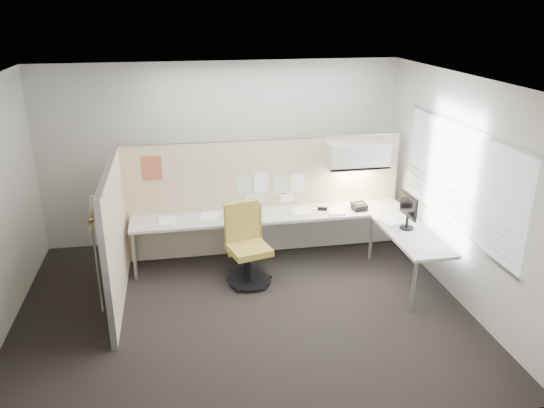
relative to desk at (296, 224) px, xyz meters
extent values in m
cube|color=black|center=(-0.93, -1.13, -0.61)|extent=(5.50, 4.50, 0.01)
cube|color=white|center=(-0.93, -1.13, 2.20)|extent=(5.50, 4.50, 0.01)
cube|color=beige|center=(-0.93, 1.12, 0.80)|extent=(5.50, 0.02, 2.80)
cube|color=beige|center=(-0.93, -3.38, 0.80)|extent=(5.50, 0.02, 2.80)
cube|color=beige|center=(1.82, -1.13, 0.80)|extent=(0.02, 4.50, 2.80)
cube|color=#949EAC|center=(1.79, -1.13, 0.95)|extent=(0.01, 2.80, 1.30)
cube|color=beige|center=(-0.38, 0.47, 0.27)|extent=(4.10, 0.06, 1.75)
cube|color=beige|center=(-2.43, -0.63, 0.27)|extent=(0.06, 2.20, 1.75)
cube|color=beige|center=(-0.33, 0.14, 0.11)|extent=(4.00, 0.60, 0.04)
cube|color=beige|center=(1.37, -0.89, 0.11)|extent=(0.60, 1.47, 0.04)
cube|color=beige|center=(-0.33, 0.41, -0.26)|extent=(3.90, 0.02, 0.64)
cylinder|color=#A5A8AA|center=(-2.28, -0.11, -0.26)|extent=(0.05, 0.05, 0.69)
cylinder|color=#A5A8AA|center=(1.12, -1.58, -0.26)|extent=(0.05, 0.05, 0.69)
cylinder|color=#A5A8AA|center=(1.12, -0.11, -0.26)|extent=(0.05, 0.05, 0.69)
cube|color=beige|center=(0.97, 0.26, 0.91)|extent=(0.90, 0.36, 0.38)
cube|color=#FFEABF|center=(0.97, 0.26, 0.70)|extent=(0.60, 0.06, 0.02)
cube|color=#8CBF8C|center=(-0.68, 0.44, 0.50)|extent=(0.21, 0.00, 0.28)
cube|color=white|center=(-0.43, 0.44, 0.52)|extent=(0.21, 0.00, 0.28)
cube|color=#8CBF8C|center=(-0.15, 0.44, 0.45)|extent=(0.21, 0.00, 0.28)
cube|color=white|center=(0.12, 0.44, 0.48)|extent=(0.21, 0.00, 0.28)
cube|color=#8CBF8C|center=(-0.53, 0.44, 0.28)|extent=(0.28, 0.00, 0.18)
cube|color=white|center=(-0.03, 0.44, 0.26)|extent=(0.21, 0.00, 0.14)
cube|color=#FF6020|center=(-1.98, 0.44, 0.82)|extent=(0.28, 0.00, 0.35)
cylinder|color=black|center=(-0.75, -0.51, -0.57)|extent=(0.57, 0.57, 0.03)
cylinder|color=black|center=(-0.75, -0.51, -0.35)|extent=(0.07, 0.07, 0.44)
cube|color=gold|center=(-0.75, -0.51, -0.09)|extent=(0.62, 0.62, 0.09)
cube|color=gold|center=(-0.82, -0.28, 0.23)|extent=(0.49, 0.19, 0.55)
cylinder|color=black|center=(-0.77, -0.33, -0.57)|extent=(0.53, 0.53, 0.03)
cylinder|color=black|center=(-0.77, -0.33, -0.37)|extent=(0.06, 0.06, 0.41)
cube|color=gold|center=(-0.77, -0.33, -0.13)|extent=(0.53, 0.53, 0.08)
cube|color=gold|center=(-0.74, -0.11, 0.16)|extent=(0.45, 0.13, 0.51)
cylinder|color=black|center=(1.37, -0.71, 0.14)|extent=(0.19, 0.19, 0.02)
cylinder|color=black|center=(1.37, -0.71, 0.22)|extent=(0.04, 0.04, 0.17)
cube|color=black|center=(1.37, -0.71, 0.46)|extent=(0.04, 0.46, 0.30)
cube|color=black|center=(1.37, -0.71, 0.46)|extent=(0.01, 0.42, 0.27)
cube|color=black|center=(0.97, 0.07, 0.18)|extent=(0.23, 0.22, 0.12)
cylinder|color=black|center=(0.88, 0.09, 0.21)|extent=(0.06, 0.17, 0.04)
cube|color=black|center=(0.44, 0.15, 0.15)|extent=(0.14, 0.09, 0.05)
cube|color=black|center=(0.96, 0.23, 0.16)|extent=(0.10, 0.07, 0.06)
cube|color=silver|center=(-2.43, -1.63, 1.17)|extent=(0.14, 0.02, 0.02)
cylinder|color=silver|center=(-2.50, -1.63, 1.09)|extent=(0.02, 0.02, 0.14)
cube|color=#AD7F4C|center=(-2.50, -1.63, 0.96)|extent=(0.02, 0.40, 0.12)
cube|color=#AD7F4C|center=(-2.53, -1.60, 0.92)|extent=(0.02, 0.40, 0.12)
cube|color=gray|center=(-2.51, -1.68, 0.38)|extent=(0.01, 0.07, 1.00)
cube|color=white|center=(-1.82, 0.08, 0.15)|extent=(0.24, 0.31, 0.04)
cube|color=white|center=(-1.23, 0.20, 0.14)|extent=(0.29, 0.35, 0.02)
cube|color=white|center=(-0.68, 0.13, 0.15)|extent=(0.25, 0.31, 0.04)
cube|color=white|center=(0.09, 0.13, 0.14)|extent=(0.25, 0.32, 0.02)
cube|color=white|center=(0.60, 0.04, 0.14)|extent=(0.23, 0.30, 0.02)
cube|color=white|center=(1.24, -0.45, 0.14)|extent=(0.29, 0.35, 0.02)
camera|label=1|loc=(-1.61, -6.85, 2.98)|focal=35.00mm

